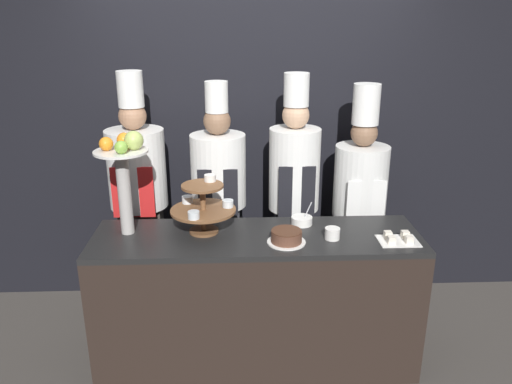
# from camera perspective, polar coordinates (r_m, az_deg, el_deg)

# --- Properties ---
(wall_back) EXTENTS (10.00, 0.06, 2.80)m
(wall_back) POSITION_cam_1_polar(r_m,az_deg,el_deg) (3.88, -0.55, 7.59)
(wall_back) COLOR black
(wall_back) RESTS_ON ground_plane
(buffet_counter) EXTENTS (2.04, 0.59, 0.91)m
(buffet_counter) POSITION_cam_1_polar(r_m,az_deg,el_deg) (3.31, 0.07, -12.20)
(buffet_counter) COLOR black
(buffet_counter) RESTS_ON ground_plane
(tiered_stand) EXTENTS (0.41, 0.41, 0.35)m
(tiered_stand) POSITION_cam_1_polar(r_m,az_deg,el_deg) (3.10, -6.03, -1.58)
(tiered_stand) COLOR brown
(tiered_stand) RESTS_ON buffet_counter
(fruit_pedestal) EXTENTS (0.32, 0.32, 0.65)m
(fruit_pedestal) POSITION_cam_1_polar(r_m,az_deg,el_deg) (3.10, -14.84, 2.92)
(fruit_pedestal) COLOR #B2ADA8
(fruit_pedestal) RESTS_ON buffet_counter
(cake_round) EXTENTS (0.23, 0.23, 0.08)m
(cake_round) POSITION_cam_1_polar(r_m,az_deg,el_deg) (2.99, 3.50, -5.14)
(cake_round) COLOR white
(cake_round) RESTS_ON buffet_counter
(cup_white) EXTENTS (0.09, 0.09, 0.07)m
(cup_white) POSITION_cam_1_polar(r_m,az_deg,el_deg) (3.07, 8.72, -4.71)
(cup_white) COLOR white
(cup_white) RESTS_ON buffet_counter
(cake_square_tray) EXTENTS (0.24, 0.18, 0.05)m
(cake_square_tray) POSITION_cam_1_polar(r_m,az_deg,el_deg) (3.13, 15.94, -5.16)
(cake_square_tray) COLOR white
(cake_square_tray) RESTS_ON buffet_counter
(serving_bowl_far) EXTENTS (0.14, 0.14, 0.15)m
(serving_bowl_far) POSITION_cam_1_polar(r_m,az_deg,el_deg) (3.26, 5.26, -3.26)
(serving_bowl_far) COLOR white
(serving_bowl_far) RESTS_ON buffet_counter
(chef_left) EXTENTS (0.41, 0.41, 1.86)m
(chef_left) POSITION_cam_1_polar(r_m,az_deg,el_deg) (3.68, -13.26, -0.02)
(chef_left) COLOR #38332D
(chef_left) RESTS_ON ground_plane
(chef_center_left) EXTENTS (0.39, 0.39, 1.79)m
(chef_center_left) POSITION_cam_1_polar(r_m,az_deg,el_deg) (3.63, -4.25, -0.34)
(chef_center_left) COLOR #28282D
(chef_center_left) RESTS_ON ground_plane
(chef_center_right) EXTENTS (0.36, 0.36, 1.84)m
(chef_center_right) POSITION_cam_1_polar(r_m,az_deg,el_deg) (3.64, 4.34, 0.33)
(chef_center_right) COLOR #28282D
(chef_center_right) RESTS_ON ground_plane
(chef_right) EXTENTS (0.39, 0.39, 1.76)m
(chef_right) POSITION_cam_1_polar(r_m,az_deg,el_deg) (3.75, 11.74, -0.62)
(chef_right) COLOR #38332D
(chef_right) RESTS_ON ground_plane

